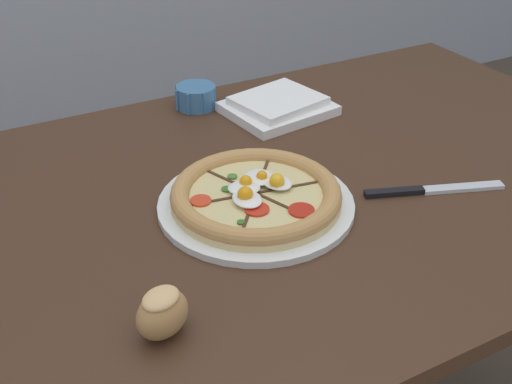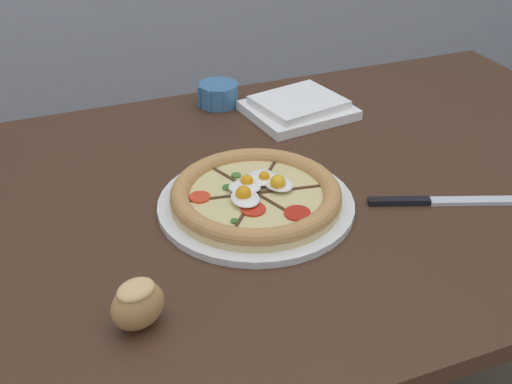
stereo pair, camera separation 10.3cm
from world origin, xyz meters
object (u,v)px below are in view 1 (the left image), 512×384
Objects in this scene: pizza at (256,197)px; napkin_folded at (278,106)px; bread_piece_near at (162,312)px; ramekin_bowl at (195,96)px; dining_table at (281,227)px; knife_main at (432,190)px.

pizza reaches higher than napkin_folded.
ramekin_bowl is at bearing 62.74° from bread_piece_near.
napkin_folded is at bearing -38.09° from ramekin_bowl.
dining_table is 6.51× the size of napkin_folded.
napkin_folded is 0.96× the size of knife_main.
knife_main is (0.21, -0.14, 0.10)m from dining_table.
bread_piece_near is at bearing -132.42° from napkin_folded.
bread_piece_near reaches higher than pizza.
napkin_folded is at bearing 47.58° from bread_piece_near.
pizza is 3.52× the size of ramekin_bowl.
ramekin_bowl is (0.07, 0.41, 0.01)m from pizza.
ramekin_bowl is at bearing 79.73° from pizza.
ramekin_bowl is 0.55m from knife_main.
bread_piece_near is (-0.31, -0.24, 0.13)m from dining_table.
pizza reaches higher than ramekin_bowl.
bread_piece_near reaches higher than dining_table.
knife_main is at bearing -34.35° from dining_table.
napkin_folded is at bearing 61.44° from dining_table.
dining_table is at bearing -89.69° from ramekin_bowl.
napkin_folded is 0.67m from bread_piece_near.
knife_main is at bearing -19.21° from pizza.
knife_main reaches higher than dining_table.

